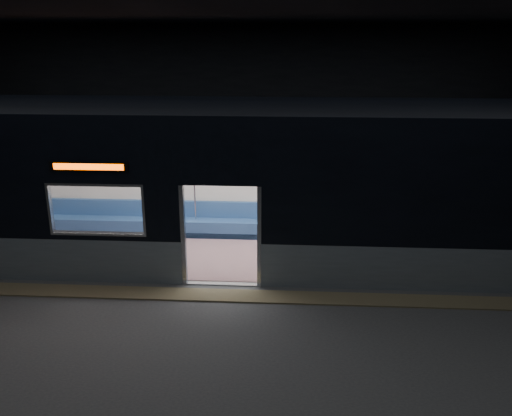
{
  "coord_description": "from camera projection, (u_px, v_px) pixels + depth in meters",
  "views": [
    {
      "loc": [
        1.28,
        -8.64,
        4.81
      ],
      "look_at": [
        0.6,
        2.3,
        1.2
      ],
      "focal_mm": 38.0,
      "sensor_mm": 36.0,
      "label": 1
    }
  ],
  "objects": [
    {
      "name": "station_envelope",
      "position": [
        210.0,
        106.0,
        8.62
      ],
      "size": [
        24.0,
        14.0,
        5.0
      ],
      "color": "black",
      "rests_on": "station_floor"
    },
    {
      "name": "transit_map",
      "position": [
        330.0,
        177.0,
        12.82
      ],
      "size": [
        1.1,
        0.03,
        0.72
      ],
      "primitive_type": "cube",
      "color": "white",
      "rests_on": "metro_car"
    },
    {
      "name": "station_floor",
      "position": [
        215.0,
        311.0,
        9.77
      ],
      "size": [
        24.0,
        14.0,
        0.01
      ],
      "primitive_type": "cube",
      "color": "#47494C",
      "rests_on": "ground"
    },
    {
      "name": "metro_car",
      "position": [
        229.0,
        175.0,
        11.6
      ],
      "size": [
        18.0,
        3.04,
        3.35
      ],
      "color": "gray",
      "rests_on": "station_floor"
    },
    {
      "name": "tactile_strip",
      "position": [
        219.0,
        295.0,
        10.29
      ],
      "size": [
        22.8,
        0.5,
        0.03
      ],
      "primitive_type": "cube",
      "color": "#8C7F59",
      "rests_on": "station_floor"
    },
    {
      "name": "handbag",
      "position": [
        336.0,
        217.0,
        12.56
      ],
      "size": [
        0.33,
        0.3,
        0.14
      ],
      "primitive_type": "cube",
      "rotation": [
        0.0,
        0.0,
        0.22
      ],
      "color": "black",
      "rests_on": "passenger"
    },
    {
      "name": "passenger",
      "position": [
        337.0,
        209.0,
        12.74
      ],
      "size": [
        0.41,
        0.71,
        1.4
      ],
      "rotation": [
        0.0,
        0.0,
        -0.06
      ],
      "color": "black",
      "rests_on": "metro_car"
    }
  ]
}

